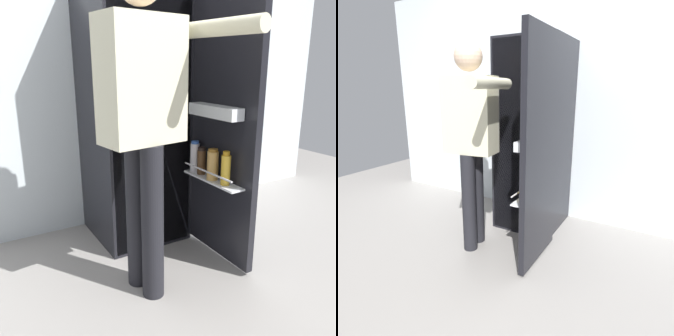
{
  "view_description": "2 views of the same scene",
  "coord_description": "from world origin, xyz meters",
  "views": [
    {
      "loc": [
        -1.06,
        -1.71,
        1.25
      ],
      "look_at": [
        -0.05,
        -0.02,
        0.66
      ],
      "focal_mm": 37.78,
      "sensor_mm": 36.0,
      "label": 1
    },
    {
      "loc": [
        1.11,
        -1.94,
        1.37
      ],
      "look_at": [
        0.05,
        -0.09,
        0.76
      ],
      "focal_mm": 29.59,
      "sensor_mm": 36.0,
      "label": 2
    }
  ],
  "objects": [
    {
      "name": "kitchen_wall",
      "position": [
        0.0,
        0.93,
        1.24
      ],
      "size": [
        4.4,
        0.1,
        2.47
      ],
      "primitive_type": "cube",
      "color": "silver",
      "rests_on": "ground_plane"
    },
    {
      "name": "person",
      "position": [
        -0.25,
        -0.12,
        1.04
      ],
      "size": [
        0.61,
        0.7,
        1.72
      ],
      "color": "black",
      "rests_on": "ground_plane"
    },
    {
      "name": "ground_plane",
      "position": [
        0.0,
        0.0,
        0.0
      ],
      "size": [
        6.71,
        6.71,
        0.0
      ],
      "primitive_type": "plane",
      "color": "gray"
    },
    {
      "name": "refrigerator",
      "position": [
        0.02,
        0.52,
        0.9
      ],
      "size": [
        0.65,
        1.23,
        1.81
      ],
      "color": "black",
      "rests_on": "ground_plane"
    }
  ]
}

